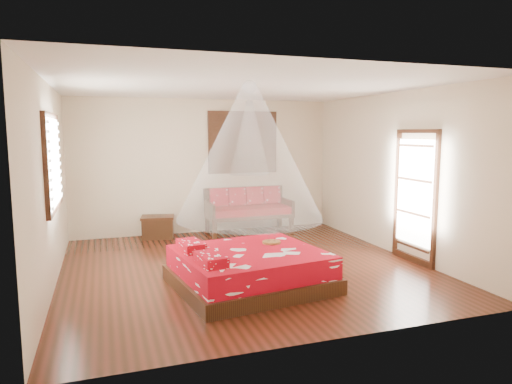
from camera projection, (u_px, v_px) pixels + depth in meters
room at (244, 179)px, 7.04m from camera, size 5.54×5.54×2.84m
bed at (249, 269)px, 6.26m from camera, size 2.20×2.04×0.63m
daybed at (248, 208)px, 9.65m from camera, size 1.77×0.79×0.94m
storage_chest at (158, 227)px, 9.16m from camera, size 0.72×0.58×0.45m
shutter_panel at (243, 142)px, 9.79m from camera, size 1.52×0.06×1.32m
window_left at (53, 162)px, 6.33m from camera, size 0.10×1.74×1.34m
glazed_door at (415, 197)px, 7.38m from camera, size 0.08×1.02×2.16m
wine_tray at (272, 239)px, 6.67m from camera, size 0.27×0.27×0.21m
mosquito_net_main at (250, 152)px, 6.06m from camera, size 1.98×1.98×1.80m
mosquito_net_daybed at (250, 138)px, 9.34m from camera, size 0.83×0.83×1.50m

